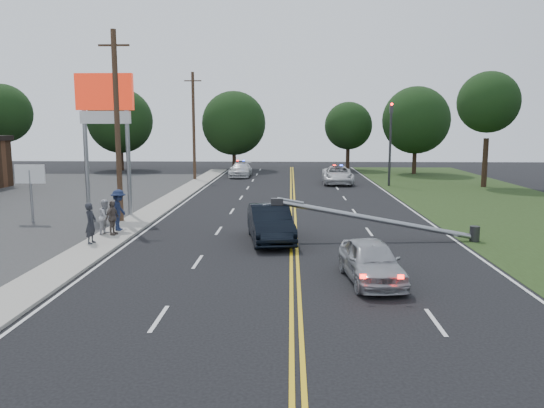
{
  "coord_description": "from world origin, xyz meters",
  "views": [
    {
      "loc": [
        -0.17,
        -15.56,
        5.18
      ],
      "look_at": [
        -0.98,
        7.71,
        1.7
      ],
      "focal_mm": 35.0,
      "sensor_mm": 36.0,
      "label": 1
    }
  ],
  "objects_px": {
    "emergency_b": "(241,170)",
    "bystander_d": "(112,218)",
    "bystander_c": "(119,210)",
    "emergency_a": "(338,175)",
    "bystander_a": "(91,223)",
    "fallen_streetlight": "(387,221)",
    "crashed_sedan": "(270,223)",
    "pylon_sign": "(105,110)",
    "utility_pole_far": "(194,126)",
    "utility_pole_mid": "(117,127)",
    "small_sign": "(30,179)",
    "bystander_b": "(106,217)",
    "waiting_sedan": "(371,261)",
    "traffic_signal": "(390,137)"
  },
  "relations": [
    {
      "from": "bystander_a",
      "to": "bystander_c",
      "type": "height_order",
      "value": "bystander_c"
    },
    {
      "from": "utility_pole_mid",
      "to": "bystander_a",
      "type": "distance_m",
      "value": 6.84
    },
    {
      "from": "traffic_signal",
      "to": "fallen_streetlight",
      "type": "relative_size",
      "value": 0.75
    },
    {
      "from": "utility_pole_far",
      "to": "bystander_b",
      "type": "xyz_separation_m",
      "value": [
        0.4,
        -25.44,
        -4.15
      ]
    },
    {
      "from": "utility_pole_mid",
      "to": "crashed_sedan",
      "type": "bearing_deg",
      "value": -27.51
    },
    {
      "from": "small_sign",
      "to": "waiting_sedan",
      "type": "height_order",
      "value": "small_sign"
    },
    {
      "from": "fallen_streetlight",
      "to": "emergency_a",
      "type": "bearing_deg",
      "value": 90.39
    },
    {
      "from": "emergency_a",
      "to": "bystander_c",
      "type": "bearing_deg",
      "value": -118.0
    },
    {
      "from": "small_sign",
      "to": "traffic_signal",
      "type": "distance_m",
      "value": 28.72
    },
    {
      "from": "pylon_sign",
      "to": "waiting_sedan",
      "type": "xyz_separation_m",
      "value": [
        13.03,
        -12.33,
        -5.29
      ]
    },
    {
      "from": "bystander_c",
      "to": "emergency_a",
      "type": "bearing_deg",
      "value": -27.78
    },
    {
      "from": "utility_pole_mid",
      "to": "bystander_d",
      "type": "xyz_separation_m",
      "value": [
        0.79,
        -3.67,
        -4.16
      ]
    },
    {
      "from": "utility_pole_far",
      "to": "bystander_d",
      "type": "distance_m",
      "value": 26.02
    },
    {
      "from": "pylon_sign",
      "to": "bystander_d",
      "type": "xyz_separation_m",
      "value": [
        2.09,
        -5.67,
        -5.08
      ]
    },
    {
      "from": "emergency_a",
      "to": "bystander_a",
      "type": "xyz_separation_m",
      "value": [
        -12.77,
        -24.92,
        0.22
      ]
    },
    {
      "from": "traffic_signal",
      "to": "emergency_b",
      "type": "height_order",
      "value": "traffic_signal"
    },
    {
      "from": "pylon_sign",
      "to": "utility_pole_far",
      "type": "bearing_deg",
      "value": 86.28
    },
    {
      "from": "pylon_sign",
      "to": "bystander_d",
      "type": "relative_size",
      "value": 5.0
    },
    {
      "from": "traffic_signal",
      "to": "bystander_d",
      "type": "xyz_separation_m",
      "value": [
        -16.71,
        -21.67,
        -3.29
      ]
    },
    {
      "from": "emergency_b",
      "to": "bystander_c",
      "type": "bearing_deg",
      "value": -95.41
    },
    {
      "from": "emergency_a",
      "to": "bystander_d",
      "type": "bearing_deg",
      "value": -116.71
    },
    {
      "from": "small_sign",
      "to": "fallen_streetlight",
      "type": "relative_size",
      "value": 0.33
    },
    {
      "from": "bystander_d",
      "to": "bystander_a",
      "type": "bearing_deg",
      "value": -175.3
    },
    {
      "from": "crashed_sedan",
      "to": "waiting_sedan",
      "type": "distance_m",
      "value": 7.07
    },
    {
      "from": "bystander_c",
      "to": "utility_pole_mid",
      "type": "bearing_deg",
      "value": 17.76
    },
    {
      "from": "pylon_sign",
      "to": "emergency_b",
      "type": "xyz_separation_m",
      "value": [
        5.34,
        23.38,
        -5.28
      ]
    },
    {
      "from": "pylon_sign",
      "to": "utility_pole_mid",
      "type": "relative_size",
      "value": 0.8
    },
    {
      "from": "utility_pole_mid",
      "to": "pylon_sign",
      "type": "bearing_deg",
      "value": 123.02
    },
    {
      "from": "fallen_streetlight",
      "to": "emergency_b",
      "type": "relative_size",
      "value": 1.9
    },
    {
      "from": "emergency_a",
      "to": "bystander_d",
      "type": "height_order",
      "value": "bystander_d"
    },
    {
      "from": "pylon_sign",
      "to": "emergency_a",
      "type": "bearing_deg",
      "value": 50.23
    },
    {
      "from": "small_sign",
      "to": "emergency_a",
      "type": "relative_size",
      "value": 0.55
    },
    {
      "from": "utility_pole_far",
      "to": "emergency_b",
      "type": "height_order",
      "value": "utility_pole_far"
    },
    {
      "from": "crashed_sedan",
      "to": "utility_pole_far",
      "type": "bearing_deg",
      "value": 98.26
    },
    {
      "from": "pylon_sign",
      "to": "bystander_b",
      "type": "distance_m",
      "value": 7.63
    },
    {
      "from": "small_sign",
      "to": "utility_pole_mid",
      "type": "height_order",
      "value": "utility_pole_mid"
    },
    {
      "from": "utility_pole_mid",
      "to": "emergency_b",
      "type": "relative_size",
      "value": 2.03
    },
    {
      "from": "emergency_a",
      "to": "fallen_streetlight",
      "type": "bearing_deg",
      "value": -88.05
    },
    {
      "from": "bystander_d",
      "to": "emergency_b",
      "type": "bearing_deg",
      "value": 8.68
    },
    {
      "from": "emergency_b",
      "to": "bystander_d",
      "type": "height_order",
      "value": "bystander_d"
    },
    {
      "from": "crashed_sedan",
      "to": "bystander_a",
      "type": "bearing_deg",
      "value": -179.89
    },
    {
      "from": "small_sign",
      "to": "emergency_a",
      "type": "bearing_deg",
      "value": 47.18
    },
    {
      "from": "waiting_sedan",
      "to": "bystander_a",
      "type": "bearing_deg",
      "value": 150.78
    },
    {
      "from": "emergency_a",
      "to": "bystander_b",
      "type": "bearing_deg",
      "value": -117.69
    },
    {
      "from": "bystander_c",
      "to": "bystander_d",
      "type": "relative_size",
      "value": 1.24
    },
    {
      "from": "fallen_streetlight",
      "to": "crashed_sedan",
      "type": "distance_m",
      "value": 5.26
    },
    {
      "from": "waiting_sedan",
      "to": "bystander_a",
      "type": "distance_m",
      "value": 12.28
    },
    {
      "from": "pylon_sign",
      "to": "utility_pole_far",
      "type": "distance_m",
      "value": 20.06
    },
    {
      "from": "emergency_a",
      "to": "bystander_c",
      "type": "distance_m",
      "value": 25.32
    },
    {
      "from": "traffic_signal",
      "to": "waiting_sedan",
      "type": "height_order",
      "value": "traffic_signal"
    }
  ]
}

